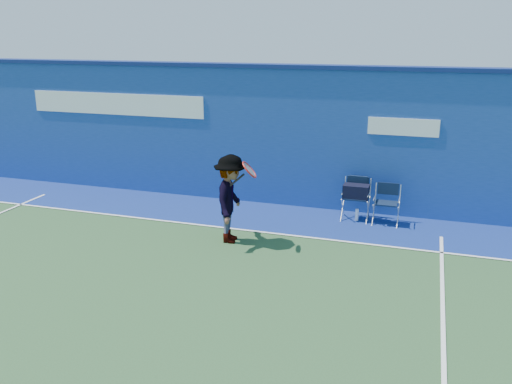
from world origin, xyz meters
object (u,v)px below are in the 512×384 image
(directors_chair_left, at_px, (356,202))
(water_bottle, at_px, (357,215))
(tennis_player, at_px, (231,199))
(directors_chair_right, at_px, (386,212))

(directors_chair_left, xyz_separation_m, water_bottle, (0.05, -0.07, -0.25))
(water_bottle, height_order, tennis_player, tennis_player)
(water_bottle, bearing_deg, directors_chair_right, -0.40)
(water_bottle, xyz_separation_m, tennis_player, (-2.07, -1.83, 0.69))
(directors_chair_left, distance_m, water_bottle, 0.26)
(directors_chair_right, height_order, tennis_player, tennis_player)
(directors_chair_right, bearing_deg, directors_chair_left, 172.93)
(tennis_player, bearing_deg, directors_chair_left, 43.23)
(tennis_player, bearing_deg, directors_chair_right, 34.58)
(directors_chair_left, bearing_deg, directors_chair_right, -7.07)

